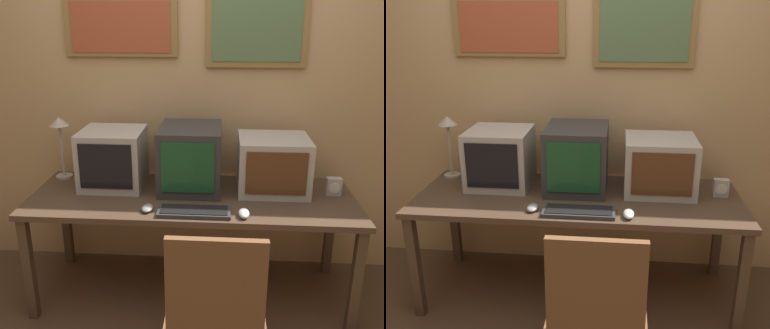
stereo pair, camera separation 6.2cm
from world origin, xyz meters
The scene contains 11 objects.
wall_back centered at (0.00, 1.20, 1.31)m, with size 8.00×0.08×2.60m.
desk centered at (0.00, 0.74, 0.65)m, with size 2.01×0.74×0.71m.
monitor_left centered at (-0.52, 0.88, 0.90)m, with size 0.40×0.39×0.37m.
monitor_center centered at (-0.02, 0.87, 0.92)m, with size 0.39×0.45×0.41m.
monitor_right centered at (0.50, 0.87, 0.89)m, with size 0.44×0.40×0.35m.
keyboard_main centered at (0.03, 0.48, 0.73)m, with size 0.41×0.16×0.03m.
mouse_near_keyboard centered at (0.31, 0.46, 0.73)m, with size 0.06×0.11×0.04m.
mouse_far_corner centered at (-0.24, 0.49, 0.73)m, with size 0.07×0.11×0.03m.
desk_clock centered at (0.88, 0.81, 0.77)m, with size 0.09×0.06×0.11m.
desk_lamp centered at (-0.91, 0.99, 1.03)m, with size 0.13×0.13×0.43m.
office_chair centered at (0.17, -0.04, 0.39)m, with size 0.49×0.49×0.92m.
Camera 2 is at (0.24, -1.72, 1.77)m, focal length 40.00 mm.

